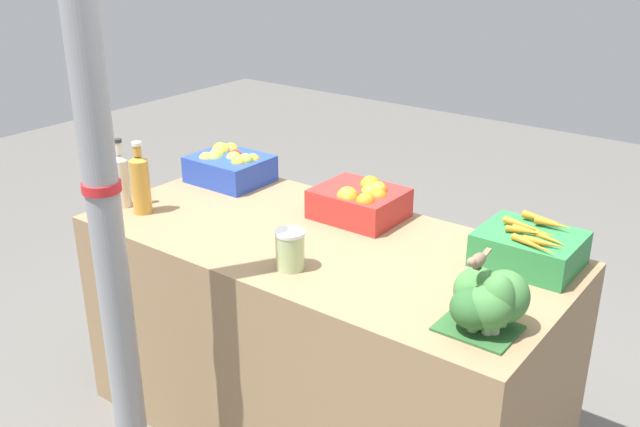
{
  "coord_description": "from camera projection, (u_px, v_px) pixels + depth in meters",
  "views": [
    {
      "loc": [
        1.44,
        -1.92,
        1.94
      ],
      "look_at": [
        0.0,
        0.0,
        0.95
      ],
      "focal_mm": 40.0,
      "sensor_mm": 36.0,
      "label": 1
    }
  ],
  "objects": [
    {
      "name": "broccoli_pile",
      "position": [
        489.0,
        300.0,
        2.01
      ],
      "size": [
        0.23,
        0.21,
        0.19
      ],
      "color": "#2D602D",
      "rests_on": "market_table"
    },
    {
      "name": "apple_crate",
      "position": [
        230.0,
        165.0,
        3.19
      ],
      "size": [
        0.33,
        0.28,
        0.15
      ],
      "color": "#2847B7",
      "rests_on": "market_table"
    },
    {
      "name": "juice_bottle_cloudy",
      "position": [
        122.0,
        178.0,
        2.89
      ],
      "size": [
        0.06,
        0.06,
        0.29
      ],
      "color": "beige",
      "rests_on": "market_table"
    },
    {
      "name": "pickle_jar",
      "position": [
        290.0,
        250.0,
        2.38
      ],
      "size": [
        0.1,
        0.1,
        0.14
      ],
      "color": "#B2C684",
      "rests_on": "market_table"
    },
    {
      "name": "market_table",
      "position": [
        320.0,
        337.0,
        2.8
      ],
      "size": [
        1.82,
        0.85,
        0.85
      ],
      "primitive_type": "cube",
      "color": "#937551",
      "rests_on": "ground_plane"
    },
    {
      "name": "orange_crate",
      "position": [
        361.0,
        201.0,
        2.79
      ],
      "size": [
        0.33,
        0.28,
        0.15
      ],
      "color": "red",
      "rests_on": "market_table"
    },
    {
      "name": "juice_bottle_amber",
      "position": [
        140.0,
        183.0,
        2.82
      ],
      "size": [
        0.08,
        0.08,
        0.29
      ],
      "color": "gold",
      "rests_on": "market_table"
    },
    {
      "name": "ground_plane",
      "position": [
        320.0,
        425.0,
        2.96
      ],
      "size": [
        10.0,
        10.0,
        0.0
      ],
      "primitive_type": "plane",
      "color": "#605E59"
    },
    {
      "name": "support_pole",
      "position": [
        106.0,
        220.0,
        2.15
      ],
      "size": [
        0.12,
        0.12,
        2.21
      ],
      "color": "gray",
      "rests_on": "ground_plane"
    },
    {
      "name": "sparrow_bird",
      "position": [
        477.0,
        261.0,
        1.97
      ],
      "size": [
        0.04,
        0.14,
        0.05
      ],
      "rotation": [
        0.0,
        0.0,
        -1.57
      ],
      "color": "#4C3D2D",
      "rests_on": "broccoli_pile"
    },
    {
      "name": "carrot_crate",
      "position": [
        530.0,
        248.0,
        2.41
      ],
      "size": [
        0.33,
        0.29,
        0.15
      ],
      "color": "#2D8442",
      "rests_on": "market_table"
    }
  ]
}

